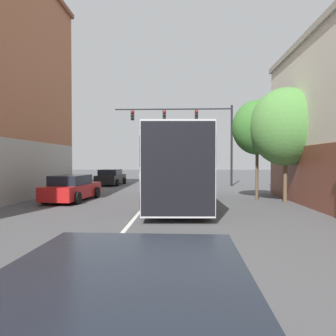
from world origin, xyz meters
TOP-DOWN VIEW (x-y plane):
  - lane_center_line at (0.00, 16.76)m, footprint 0.14×45.51m
  - bus at (1.37, 18.49)m, footprint 3.19×12.23m
  - parked_car_left_near at (-4.06, 18.79)m, footprint 2.14×4.71m
  - parked_car_left_far at (-4.49, 30.22)m, footprint 2.14×4.62m
  - traffic_signal_gantry at (2.61, 29.50)m, footprint 9.97×0.36m
  - street_tree_near at (5.79, 19.54)m, footprint 2.67×2.40m
  - street_tree_far at (6.97, 18.51)m, footprint 3.57×3.21m

SIDE VIEW (x-z plane):
  - lane_center_line at x=0.00m, z-range 0.00..0.01m
  - parked_car_left_near at x=-4.06m, z-range -0.03..1.34m
  - parked_car_left_far at x=-4.49m, z-range -0.03..1.34m
  - bus at x=1.37m, z-range 0.21..3.69m
  - street_tree_far at x=6.97m, z-range 0.93..6.73m
  - street_tree_near at x=5.79m, z-range 1.21..6.59m
  - traffic_signal_gantry at x=2.61m, z-range 1.72..8.52m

